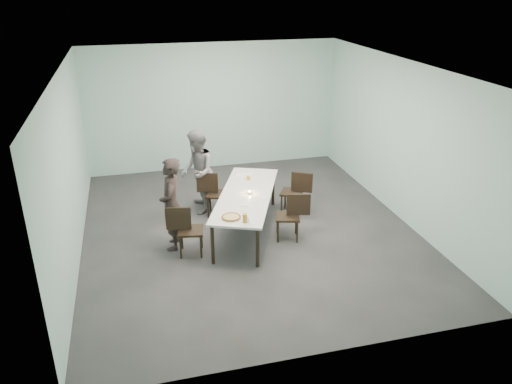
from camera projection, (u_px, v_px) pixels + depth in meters
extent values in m
plane|color=#333335|center=(249.00, 229.00, 9.38)|extent=(7.00, 7.00, 0.00)
cube|color=#ADDAD3|center=(214.00, 107.00, 11.89)|extent=(6.00, 0.02, 3.00)
cube|color=#ADDAD3|center=(320.00, 251.00, 5.68)|extent=(6.00, 0.02, 3.00)
cube|color=#ADDAD3|center=(69.00, 169.00, 8.10)|extent=(0.02, 7.00, 3.00)
cube|color=#ADDAD3|center=(401.00, 141.00, 9.47)|extent=(0.02, 7.00, 3.00)
cube|color=white|center=(247.00, 67.00, 8.18)|extent=(6.00, 7.00, 0.02)
cube|color=white|center=(246.00, 195.00, 9.04)|extent=(1.81, 2.75, 0.04)
cylinder|color=black|center=(213.00, 245.00, 8.13)|extent=(0.06, 0.06, 0.71)
cylinder|color=black|center=(238.00, 187.00, 10.34)|extent=(0.06, 0.06, 0.71)
cylinder|color=black|center=(258.00, 248.00, 8.04)|extent=(0.06, 0.06, 0.71)
cylinder|color=black|center=(273.00, 189.00, 10.25)|extent=(0.06, 0.06, 0.71)
cube|color=black|center=(191.00, 231.00, 8.40)|extent=(0.49, 0.49, 0.04)
cube|color=black|center=(178.00, 218.00, 8.30)|extent=(0.42, 0.11, 0.40)
cylinder|color=black|center=(181.00, 248.00, 8.33)|extent=(0.04, 0.04, 0.41)
cylinder|color=black|center=(182.00, 238.00, 8.64)|extent=(0.04, 0.04, 0.41)
cylinder|color=black|center=(201.00, 247.00, 8.35)|extent=(0.04, 0.04, 0.41)
cylinder|color=black|center=(202.00, 237.00, 8.66)|extent=(0.04, 0.04, 0.41)
cube|color=black|center=(217.00, 194.00, 9.82)|extent=(0.52, 0.52, 0.04)
cube|color=black|center=(207.00, 183.00, 9.73)|extent=(0.41, 0.16, 0.40)
cylinder|color=black|center=(208.00, 208.00, 9.76)|extent=(0.04, 0.04, 0.41)
cylinder|color=black|center=(210.00, 201.00, 10.07)|extent=(0.04, 0.04, 0.41)
cylinder|color=black|center=(225.00, 208.00, 9.75)|extent=(0.04, 0.04, 0.41)
cylinder|color=black|center=(227.00, 201.00, 10.06)|extent=(0.04, 0.04, 0.41)
cube|color=black|center=(287.00, 217.00, 8.90)|extent=(0.52, 0.52, 0.04)
cube|color=black|center=(299.00, 204.00, 8.80)|extent=(0.42, 0.15, 0.40)
cylinder|color=black|center=(296.00, 224.00, 9.14)|extent=(0.04, 0.04, 0.41)
cylinder|color=black|center=(297.00, 232.00, 8.83)|extent=(0.04, 0.04, 0.41)
cylinder|color=black|center=(277.00, 223.00, 9.15)|extent=(0.04, 0.04, 0.41)
cylinder|color=black|center=(278.00, 232.00, 8.84)|extent=(0.04, 0.04, 0.41)
cube|color=black|center=(292.00, 192.00, 9.89)|extent=(0.57, 0.57, 0.04)
cube|color=black|center=(302.00, 182.00, 9.75)|extent=(0.38, 0.24, 0.40)
cylinder|color=black|center=(302.00, 200.00, 10.09)|extent=(0.04, 0.04, 0.41)
cylinder|color=black|center=(298.00, 207.00, 9.79)|extent=(0.04, 0.04, 0.41)
cylinder|color=black|center=(285.00, 198.00, 10.17)|extent=(0.04, 0.04, 0.41)
cylinder|color=black|center=(282.00, 205.00, 9.87)|extent=(0.04, 0.04, 0.41)
imported|color=black|center=(171.00, 204.00, 8.46)|extent=(0.48, 0.65, 1.64)
imported|color=slate|center=(197.00, 172.00, 9.80)|extent=(0.69, 0.85, 1.68)
cylinder|color=white|center=(231.00, 218.00, 8.12)|extent=(0.34, 0.34, 0.01)
cylinder|color=#F4D88B|center=(231.00, 217.00, 8.12)|extent=(0.30, 0.30, 0.01)
torus|color=brown|center=(231.00, 217.00, 8.12)|extent=(0.32, 0.32, 0.03)
cylinder|color=white|center=(244.00, 205.00, 8.60)|extent=(0.18, 0.18, 0.01)
cylinder|color=#C5832B|center=(245.00, 218.00, 7.96)|extent=(0.08, 0.08, 0.15)
cylinder|color=silver|center=(247.00, 219.00, 7.99)|extent=(0.08, 0.08, 0.09)
cylinder|color=silver|center=(250.00, 193.00, 9.03)|extent=(0.06, 0.06, 0.03)
cylinder|color=orange|center=(250.00, 192.00, 9.02)|extent=(0.04, 0.04, 0.01)
cylinder|color=#C5832B|center=(248.00, 178.00, 9.64)|extent=(0.07, 0.07, 0.08)
cube|color=silver|center=(244.00, 175.00, 9.88)|extent=(0.36, 0.32, 0.01)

